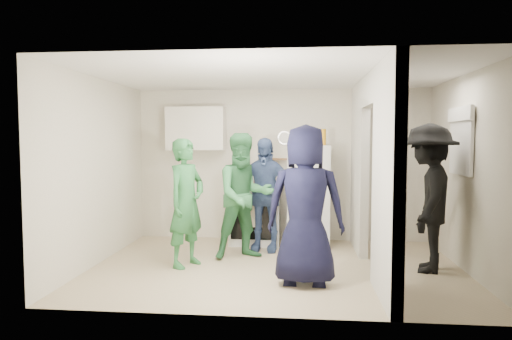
{
  "coord_description": "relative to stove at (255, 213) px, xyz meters",
  "views": [
    {
      "loc": [
        0.3,
        -5.88,
        1.68
      ],
      "look_at": [
        -0.3,
        0.4,
        1.25
      ],
      "focal_mm": 32.0,
      "sensor_mm": 36.0,
      "label": 1
    }
  ],
  "objects": [
    {
      "name": "person_navy",
      "position": [
        0.77,
        -2.04,
        0.44
      ],
      "size": [
        0.94,
        0.64,
        1.85
      ],
      "primitive_type": "imported",
      "rotation": [
        0.0,
        0.0,
        -3.2
      ],
      "color": "black",
      "rests_on": "floor"
    },
    {
      "name": "yellow_cup_stack_stove",
      "position": [
        -0.12,
        -0.22,
        0.61
      ],
      "size": [
        0.09,
        0.09,
        0.25
      ],
      "primitive_type": "cylinder",
      "color": "yellow",
      "rests_on": "stove"
    },
    {
      "name": "person_nook",
      "position": [
        2.33,
        -1.34,
        0.45
      ],
      "size": [
        1.04,
        1.37,
        1.87
      ],
      "primitive_type": "imported",
      "rotation": [
        0.0,
        0.0,
        -1.89
      ],
      "color": "black",
      "rests_on": "floor"
    },
    {
      "name": "nook_valance",
      "position": [
        2.74,
        -1.17,
        1.52
      ],
      "size": [
        0.04,
        0.82,
        0.18
      ],
      "primitive_type": "cube",
      "color": "white",
      "rests_on": "wall_right"
    },
    {
      "name": "partition_pier_back",
      "position": [
        1.6,
        -0.27,
        0.77
      ],
      "size": [
        0.12,
        1.2,
        2.5
      ],
      "primitive_type": "cube",
      "color": "silver",
      "rests_on": "floor"
    },
    {
      "name": "nook_window",
      "position": [
        2.78,
        -1.17,
        1.17
      ],
      "size": [
        0.03,
        0.7,
        0.8
      ],
      "primitive_type": "cube",
      "color": "black",
      "rests_on": "wall_right"
    },
    {
      "name": "wall_front",
      "position": [
        0.4,
        -3.07,
        0.77
      ],
      "size": [
        4.8,
        0.0,
        4.8
      ],
      "primitive_type": "plane",
      "rotation": [
        -1.57,
        0.0,
        0.0
      ],
      "color": "silver",
      "rests_on": "floor"
    },
    {
      "name": "person_denim",
      "position": [
        0.18,
        -0.48,
        0.36
      ],
      "size": [
        1.04,
        0.55,
        1.7
      ],
      "primitive_type": "imported",
      "rotation": [
        0.0,
        0.0,
        -0.14
      ],
      "color": "#3C5883",
      "rests_on": "floor"
    },
    {
      "name": "bottle_c",
      "position": [
        -0.09,
        0.13,
        0.63
      ],
      "size": [
        0.07,
        0.07,
        0.29
      ],
      "primitive_type": "cylinder",
      "color": "white",
      "rests_on": "stove"
    },
    {
      "name": "person_green_center",
      "position": [
        -0.07,
        -0.93,
        0.4
      ],
      "size": [
        1.06,
        0.96,
        1.76
      ],
      "primitive_type": "imported",
      "rotation": [
        0.0,
        0.0,
        0.43
      ],
      "color": "#388049",
      "rests_on": "floor"
    },
    {
      "name": "wall_right",
      "position": [
        2.8,
        -1.37,
        0.77
      ],
      "size": [
        0.0,
        3.4,
        3.4
      ],
      "primitive_type": "plane",
      "rotation": [
        1.57,
        0.0,
        -1.57
      ],
      "color": "silver",
      "rests_on": "floor"
    },
    {
      "name": "bottle_a",
      "position": [
        -0.28,
        0.11,
        0.64
      ],
      "size": [
        0.07,
        0.07,
        0.31
      ],
      "primitive_type": "cylinder",
      "color": "maroon",
      "rests_on": "stove"
    },
    {
      "name": "wall_clock",
      "position": [
        0.45,
        0.31,
        1.22
      ],
      "size": [
        0.22,
        0.02,
        0.22
      ],
      "primitive_type": "cylinder",
      "rotation": [
        1.57,
        0.0,
        0.0
      ],
      "color": "white",
      "rests_on": "wall_back"
    },
    {
      "name": "nook_window_frame",
      "position": [
        2.77,
        -1.17,
        1.17
      ],
      "size": [
        0.04,
        0.76,
        0.86
      ],
      "primitive_type": "cube",
      "color": "white",
      "rests_on": "wall_right"
    },
    {
      "name": "upper_cabinet",
      "position": [
        -1.0,
        0.15,
        1.37
      ],
      "size": [
        0.95,
        0.34,
        0.7
      ],
      "primitive_type": "cube",
      "color": "silver",
      "rests_on": "wall_back"
    },
    {
      "name": "partition_header",
      "position": [
        1.6,
        -1.37,
        1.82
      ],
      "size": [
        0.12,
        1.0,
        0.4
      ],
      "primitive_type": "cube",
      "color": "silver",
      "rests_on": "partition_pier_back"
    },
    {
      "name": "bottle_b",
      "position": [
        -0.19,
        -0.08,
        0.62
      ],
      "size": [
        0.06,
        0.06,
        0.27
      ],
      "primitive_type": "cylinder",
      "color": "#143C19",
      "rests_on": "stove"
    },
    {
      "name": "bottle_i",
      "position": [
        0.05,
        0.1,
        0.61
      ],
      "size": [
        0.07,
        0.07,
        0.25
      ],
      "primitive_type": "cylinder",
      "color": "#4A390C",
      "rests_on": "stove"
    },
    {
      "name": "spice_shelf",
      "position": [
        0.4,
        0.28,
        0.87
      ],
      "size": [
        0.35,
        0.08,
        0.03
      ],
      "primitive_type": "cube",
      "color": "olive",
      "rests_on": "wall_back"
    },
    {
      "name": "bottle_e",
      "position": [
        0.08,
        0.2,
        0.64
      ],
      "size": [
        0.08,
        0.08,
        0.31
      ],
      "primitive_type": "cylinder",
      "color": "#98A0A9",
      "rests_on": "stove"
    },
    {
      "name": "yellow_cup_stack_top",
      "position": [
        1.06,
        -0.13,
        1.22
      ],
      "size": [
        0.09,
        0.09,
        0.25
      ],
      "primitive_type": "cylinder",
      "color": "orange",
      "rests_on": "fridge"
    },
    {
      "name": "person_green_left",
      "position": [
        -0.78,
        -1.41,
        0.36
      ],
      "size": [
        0.64,
        0.73,
        1.69
      ],
      "primitive_type": "imported",
      "rotation": [
        0.0,
        0.0,
        1.1
      ],
      "color": "#2F763A",
      "rests_on": "floor"
    },
    {
      "name": "wall_left",
      "position": [
        -2.0,
        -1.37,
        0.77
      ],
      "size": [
        0.0,
        3.4,
        3.4
      ],
      "primitive_type": "plane",
      "rotation": [
        1.57,
        0.0,
        1.57
      ],
      "color": "silver",
      "rests_on": "floor"
    },
    {
      "name": "stove",
      "position": [
        0.0,
        0.0,
        0.0
      ],
      "size": [
        0.81,
        0.68,
        0.97
      ],
      "primitive_type": "cube",
      "color": "white",
      "rests_on": "floor"
    },
    {
      "name": "red_cup",
      "position": [
        0.22,
        -0.2,
        0.54
      ],
      "size": [
        0.09,
        0.09,
        0.12
      ],
      "primitive_type": "cylinder",
      "color": "red",
      "rests_on": "stove"
    },
    {
      "name": "wall_back",
      "position": [
        0.4,
        0.33,
        0.77
      ],
      "size": [
        4.8,
        0.0,
        4.8
      ],
      "primitive_type": "plane",
      "rotation": [
        1.57,
        0.0,
        0.0
      ],
      "color": "silver",
      "rests_on": "floor"
    },
    {
      "name": "floor",
      "position": [
        0.4,
        -1.37,
        -0.48
      ],
      "size": [
        4.8,
        4.8,
        0.0
      ],
      "primitive_type": "plane",
      "color": "tan",
      "rests_on": "ground"
    },
    {
      "name": "bottle_f",
      "position": [
        0.18,
        0.01,
        0.63
      ],
      "size": [
        0.08,
        0.08,
        0.3
      ],
      "primitive_type": "cylinder",
      "color": "#12331B",
      "rests_on": "stove"
    },
    {
      "name": "ceiling",
      "position": [
        0.4,
        -1.37,
        2.02
      ],
      "size": [
        4.8,
        4.8,
        0.0
      ],
      "primitive_type": "plane",
      "rotation": [
        3.14,
        0.0,
        0.0
      ],
      "color": "white",
      "rests_on": "wall_back"
    },
    {
      "name": "fridge",
      "position": [
        0.84,
        -0.03,
        0.31
      ],
      "size": [
        0.65,
        0.63,
        1.58
      ],
      "primitive_type": "cube",
      "color": "silver",
      "rests_on": "floor"
    },
    {
      "name": "bottle_h",
      "position": [
        -0.29,
        -0.12,
        0.64
      ],
      "size": [
        0.06,
        0.06,
        0.31
      ],
      "primitive_type": "cylinder",
      "color": "#AAAFB7",
      "rests_on": "stove"
    },
    {
      "name": "blue_bowl",
      "position": [
        0.74,
        0.02,
        1.3
      ],
      "size": [
        0.24,
        0.24,
        0.11
      ],
      "primitive_type": "cylinder",
      "color": "navy",
      "rests_on": "wicker_basket"
    },
    {
      "name": "wicker_basket",
      "position": [
        0.74,
        0.02,
        1.17
      ],
      "size": [
        0.35,
        0.25,
        0.15
      ],
      "primitive_type": "cube",
      "color": "brown",
      "rests_on": "fridge"
    },
    {
      "name": "bottle_d",
      "position": [
        0.02,
        -0.04,
        0.61
      ],
      "size": [
        0.07,
        0.07,
        0.26
      ],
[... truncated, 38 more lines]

